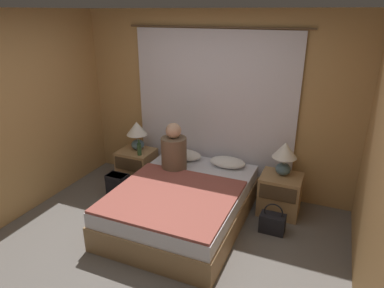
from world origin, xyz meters
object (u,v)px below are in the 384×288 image
(nightstand_right, at_px, (280,194))
(person_left_in_bed, at_px, (174,150))
(handbag_on_floor, at_px, (272,223))
(backpack_on_floor, at_px, (118,184))
(pillow_left, at_px, (185,155))
(lamp_right, at_px, (285,155))
(pillow_right, at_px, (227,162))
(nightstand_left, at_px, (137,166))
(lamp_left, at_px, (137,132))
(beer_bottle_on_left_stand, at_px, (139,149))
(bed, at_px, (183,204))

(nightstand_right, xyz_separation_m, person_left_in_bed, (-1.38, -0.25, 0.48))
(handbag_on_floor, bearing_deg, backpack_on_floor, -179.37)
(nightstand_right, xyz_separation_m, backpack_on_floor, (-2.16, -0.49, -0.07))
(handbag_on_floor, bearing_deg, pillow_left, 157.79)
(lamp_right, distance_m, pillow_right, 0.79)
(pillow_right, bearing_deg, nightstand_left, -175.68)
(nightstand_left, xyz_separation_m, backpack_on_floor, (-0.02, -0.49, -0.07))
(lamp_left, height_order, beer_bottle_on_left_stand, lamp_left)
(nightstand_right, bearing_deg, lamp_left, 178.48)
(pillow_left, relative_size, pillow_right, 1.00)
(lamp_left, bearing_deg, beer_bottle_on_left_stand, -52.45)
(nightstand_right, distance_m, person_left_in_bed, 1.49)
(pillow_right, bearing_deg, bed, -112.57)
(backpack_on_floor, bearing_deg, beer_bottle_on_left_stand, 67.50)
(pillow_left, distance_m, beer_bottle_on_left_stand, 0.66)
(lamp_right, bearing_deg, beer_bottle_on_left_stand, -174.98)
(lamp_right, bearing_deg, lamp_left, 180.00)
(nightstand_right, relative_size, lamp_right, 1.20)
(nightstand_right, relative_size, beer_bottle_on_left_stand, 2.24)
(handbag_on_floor, bearing_deg, bed, -169.36)
(pillow_left, bearing_deg, lamp_right, -1.98)
(bed, height_order, backpack_on_floor, bed)
(pillow_left, xyz_separation_m, pillow_right, (0.64, 0.00, 0.00))
(nightstand_left, height_order, beer_bottle_on_left_stand, beer_bottle_on_left_stand)
(handbag_on_floor, bearing_deg, beer_bottle_on_left_stand, 170.23)
(bed, xyz_separation_m, pillow_right, (0.32, 0.77, 0.30))
(pillow_left, bearing_deg, backpack_on_floor, -142.23)
(lamp_right, xyz_separation_m, pillow_right, (-0.75, 0.05, -0.26))
(bed, distance_m, beer_bottle_on_left_stand, 1.15)
(bed, xyz_separation_m, lamp_right, (1.07, 0.72, 0.56))
(nightstand_left, relative_size, handbag_on_floor, 1.37)
(nightstand_left, xyz_separation_m, nightstand_right, (2.14, 0.00, 0.00))
(bed, bearing_deg, pillow_right, 67.43)
(lamp_right, bearing_deg, handbag_on_floor, -89.36)
(nightstand_left, distance_m, lamp_left, 0.54)
(bed, distance_m, lamp_left, 1.41)
(lamp_right, distance_m, pillow_left, 1.42)
(pillow_right, distance_m, beer_bottle_on_left_stand, 1.28)
(bed, xyz_separation_m, nightstand_left, (-1.07, 0.67, 0.03))
(person_left_in_bed, bearing_deg, handbag_on_floor, -8.73)
(pillow_left, bearing_deg, nightstand_right, -4.32)
(bed, height_order, pillow_left, pillow_left)
(person_left_in_bed, bearing_deg, lamp_right, 12.57)
(lamp_right, distance_m, backpack_on_floor, 2.31)
(beer_bottle_on_left_stand, bearing_deg, pillow_right, 10.12)
(backpack_on_floor, bearing_deg, pillow_right, 22.86)
(nightstand_right, xyz_separation_m, beer_bottle_on_left_stand, (-2.01, -0.12, 0.35))
(nightstand_left, xyz_separation_m, pillow_right, (1.39, 0.11, 0.28))
(nightstand_right, height_order, backpack_on_floor, nightstand_right)
(handbag_on_floor, bearing_deg, lamp_left, 166.32)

